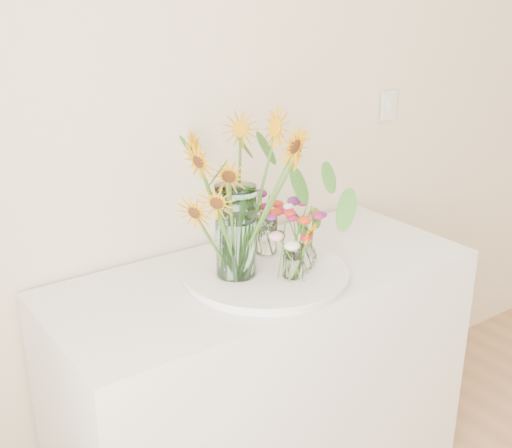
% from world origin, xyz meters
% --- Properties ---
extents(counter, '(1.40, 0.60, 0.90)m').
position_xyz_m(counter, '(-0.49, 1.93, 0.45)').
color(counter, white).
rests_on(counter, ground_plane).
extents(tray, '(0.49, 0.49, 0.02)m').
position_xyz_m(tray, '(-0.52, 1.88, 0.91)').
color(tray, white).
rests_on(tray, counter).
extents(mason_jar, '(0.14, 0.14, 0.29)m').
position_xyz_m(mason_jar, '(-0.61, 1.91, 1.07)').
color(mason_jar, '#B7F3EA').
rests_on(mason_jar, tray).
extents(sunflower_bouquet, '(0.86, 0.86, 0.54)m').
position_xyz_m(sunflower_bouquet, '(-0.61, 1.91, 1.20)').
color(sunflower_bouquet, orange).
rests_on(sunflower_bouquet, tray).
extents(small_vase_a, '(0.07, 0.07, 0.11)m').
position_xyz_m(small_vase_a, '(-0.48, 1.79, 0.98)').
color(small_vase_a, white).
rests_on(small_vase_a, tray).
extents(wildflower_posy_a, '(0.21, 0.21, 0.20)m').
position_xyz_m(wildflower_posy_a, '(-0.48, 1.79, 1.02)').
color(wildflower_posy_a, red).
rests_on(wildflower_posy_a, tray).
extents(small_vase_b, '(0.12, 0.12, 0.14)m').
position_xyz_m(small_vase_b, '(-0.41, 1.84, 0.99)').
color(small_vase_b, white).
rests_on(small_vase_b, tray).
extents(wildflower_posy_b, '(0.23, 0.23, 0.23)m').
position_xyz_m(wildflower_posy_b, '(-0.41, 1.84, 1.04)').
color(wildflower_posy_b, red).
rests_on(wildflower_posy_b, tray).
extents(small_vase_c, '(0.08, 0.08, 0.13)m').
position_xyz_m(small_vase_c, '(-0.43, 1.99, 0.99)').
color(small_vase_c, white).
rests_on(small_vase_c, tray).
extents(wildflower_posy_c, '(0.17, 0.17, 0.22)m').
position_xyz_m(wildflower_posy_c, '(-0.43, 1.99, 1.03)').
color(wildflower_posy_c, red).
rests_on(wildflower_posy_c, tray).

